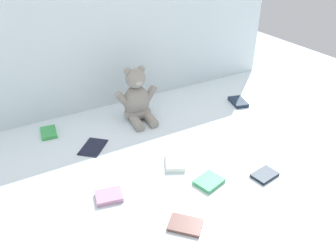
{
  "coord_description": "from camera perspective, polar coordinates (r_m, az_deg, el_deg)",
  "views": [
    {
      "loc": [
        -0.6,
        -1.15,
        0.83
      ],
      "look_at": [
        -0.0,
        -0.1,
        0.1
      ],
      "focal_mm": 35.73,
      "sensor_mm": 36.0,
      "label": 1
    }
  ],
  "objects": [
    {
      "name": "teddy_bear",
      "position": [
        1.64,
        -5.3,
        4.45
      ],
      "size": [
        0.22,
        0.2,
        0.27
      ],
      "rotation": [
        0.0,
        0.0,
        -0.08
      ],
      "color": "gray",
      "rests_on": "ground_plane"
    },
    {
      "name": "book_case_7",
      "position": [
        1.12,
        2.96,
        -16.49
      ],
      "size": [
        0.13,
        0.13,
        0.01
      ],
      "primitive_type": "cube",
      "rotation": [
        0.0,
        0.0,
        0.77
      ],
      "color": "brown",
      "rests_on": "ground_plane"
    },
    {
      "name": "backdrop_drape",
      "position": [
        1.74,
        -8.33,
        14.1
      ],
      "size": [
        1.83,
        0.03,
        0.66
      ],
      "primitive_type": "cube",
      "color": "silver",
      "rests_on": "ground_plane"
    },
    {
      "name": "book_case_5",
      "position": [
        1.49,
        -12.67,
        -3.49
      ],
      "size": [
        0.16,
        0.16,
        0.01
      ],
      "primitive_type": "cube",
      "rotation": [
        0.0,
        0.0,
        2.41
      ],
      "color": "black",
      "rests_on": "ground_plane"
    },
    {
      "name": "book_case_2",
      "position": [
        1.28,
        7.0,
        -9.37
      ],
      "size": [
        0.12,
        0.1,
        0.01
      ],
      "primitive_type": "cube",
      "rotation": [
        0.0,
        0.0,
        4.98
      ],
      "color": "#3EA062",
      "rests_on": "ground_plane"
    },
    {
      "name": "book_case_4",
      "position": [
        1.35,
        16.15,
        -8.02
      ],
      "size": [
        0.11,
        0.08,
        0.01
      ],
      "primitive_type": "cube",
      "rotation": [
        0.0,
        0.0,
        4.86
      ],
      "color": "black",
      "rests_on": "ground_plane"
    },
    {
      "name": "book_case_1",
      "position": [
        1.64,
        -19.68,
        -1.06
      ],
      "size": [
        0.08,
        0.11,
        0.01
      ],
      "primitive_type": "cube",
      "rotation": [
        0.0,
        0.0,
        3.02
      ],
      "color": "green",
      "rests_on": "ground_plane"
    },
    {
      "name": "ground_plane",
      "position": [
        1.54,
        -1.71,
        -1.46
      ],
      "size": [
        3.2,
        3.2,
        0.0
      ],
      "primitive_type": "plane",
      "color": "silver"
    },
    {
      "name": "book_case_6",
      "position": [
        1.85,
        11.88,
        4.05
      ],
      "size": [
        0.1,
        0.13,
        0.02
      ],
      "primitive_type": "cube",
      "rotation": [
        0.0,
        0.0,
        2.89
      ],
      "color": "#142032",
      "rests_on": "ground_plane"
    },
    {
      "name": "book_case_3",
      "position": [
        1.23,
        -10.02,
        -11.69
      ],
      "size": [
        0.11,
        0.09,
        0.02
      ],
      "primitive_type": "cube",
      "rotation": [
        0.0,
        0.0,
        4.49
      ],
      "color": "#B0799A",
      "rests_on": "ground_plane"
    },
    {
      "name": "book_case_0",
      "position": [
        1.36,
        1.22,
        -6.04
      ],
      "size": [
        0.12,
        0.14,
        0.02
      ],
      "primitive_type": "cube",
      "rotation": [
        0.0,
        0.0,
        5.79
      ],
      "color": "white",
      "rests_on": "ground_plane"
    }
  ]
}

